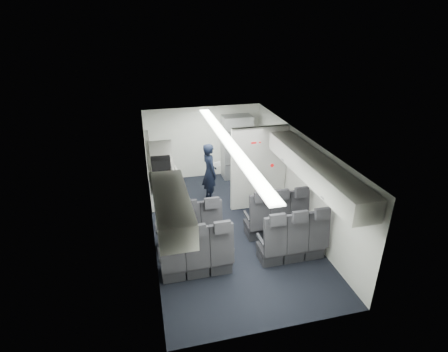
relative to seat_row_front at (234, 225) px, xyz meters
name	(u,v)px	position (x,y,z in m)	size (l,w,h in m)	color
cabin_shell	(228,184)	(0.00, 0.53, 0.72)	(3.41, 6.01, 2.16)	black
seat_row_front	(234,225)	(0.00, 0.00, 0.00)	(3.33, 0.56, 1.24)	black
seat_row_mid	(246,250)	(0.00, -0.90, 0.00)	(3.33, 0.56, 1.24)	black
overhead_bin_left_rear	(172,207)	(-1.40, -1.47, 1.46)	(0.53, 1.80, 0.40)	silver
overhead_bin_left_front_open	(161,170)	(-1.44, 0.28, 1.33)	(0.64, 1.70, 0.72)	#9E9E93
overhead_bin_right_rear	(337,188)	(1.40, -1.47, 1.46)	(0.53, 1.80, 0.40)	silver
overhead_bin_right_front	(295,152)	(1.40, 0.28, 1.46)	(0.53, 1.70, 0.40)	silver
bulkhead_partition	(259,168)	(0.98, 1.33, 0.67)	(1.40, 0.15, 2.13)	silver
galley_unit	(237,147)	(0.95, 3.25, 0.55)	(0.85, 0.52, 1.90)	#939399
boarding_door	(150,171)	(-1.64, 2.09, 0.55)	(0.12, 1.27, 1.86)	silver
flight_attendant	(210,172)	(-0.13, 2.00, 0.39)	(0.58, 0.38, 1.58)	black
carry_on_bag	(161,163)	(-1.43, 0.48, 1.39)	(0.39, 0.27, 0.23)	black
papers	(217,164)	(0.06, 1.95, 0.61)	(0.18, 0.02, 0.12)	white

